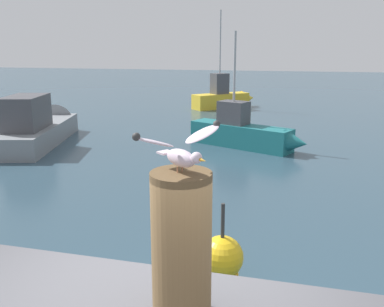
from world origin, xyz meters
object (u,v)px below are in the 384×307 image
Objects in this scene: boat_teal at (246,133)px; seagull at (181,150)px; channel_buoy at (222,265)px; boat_yellow at (225,97)px; mooring_post at (181,247)px; boat_grey at (42,125)px.

seagull is at bearing -84.75° from boat_teal.
boat_teal is at bearing 95.25° from seagull.
seagull is 3.50m from channel_buoy.
boat_yellow is at bearing 99.96° from channel_buoy.
boat_yellow is (-3.41, 20.80, -2.09)m from seagull.
channel_buoy is at bearing -80.04° from boat_yellow.
mooring_post reaches higher than channel_buoy.
boat_teal reaches higher than seagull.
boat_teal is (7.23, 0.62, -0.03)m from boat_grey.
boat_yellow is at bearing 99.31° from seagull.
channel_buoy is (0.82, -8.73, -0.03)m from boat_teal.
seagull reaches higher than channel_buoy.
seagull reaches higher than boat_grey.
seagull is at bearing -80.69° from boat_yellow.
mooring_post is 0.23× the size of boat_teal.
mooring_post is 0.18× the size of boat_yellow.
boat_yellow reaches higher than mooring_post.
channel_buoy is (-0.23, 2.71, -1.60)m from mooring_post.
boat_yellow reaches higher than seagull.
boat_teal is at bearing 95.35° from channel_buoy.
seagull is 11.70m from boat_teal.
boat_grey is (-8.27, 10.82, -1.55)m from mooring_post.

